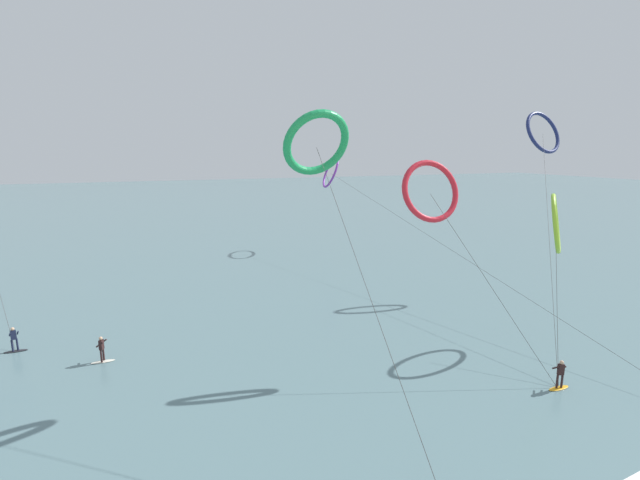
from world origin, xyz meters
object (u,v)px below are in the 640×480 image
object	(u,v)px
surfer_ivory	(102,351)
kite_crimson	(431,191)
kite_lime	(556,224)
kite_violet	(331,172)
kite_navy	(543,133)
surfer_charcoal	(14,341)
surfer_amber	(560,376)
kite_emerald	(317,144)

from	to	relation	value
surfer_ivory	kite_crimson	world-z (taller)	kite_crimson
kite_crimson	kite_lime	bearing A→B (deg)	-3.93
kite_crimson	kite_violet	xyz separation A→B (m)	(7.01, 32.68, -0.46)
kite_navy	kite_crimson	bearing A→B (deg)	-160.96
surfer_charcoal	surfer_amber	bearing A→B (deg)	-50.75
kite_violet	kite_lime	bearing A→B (deg)	11.17
surfer_amber	kite_emerald	world-z (taller)	kite_emerald
surfer_ivory	surfer_amber	world-z (taller)	same
kite_navy	kite_violet	world-z (taller)	kite_navy
kite_emerald	kite_crimson	bearing A→B (deg)	173.58
surfer_ivory	kite_navy	world-z (taller)	kite_navy
kite_emerald	kite_lime	size ratio (longest dim) A/B	1.48
surfer_amber	kite_lime	size ratio (longest dim) A/B	0.16
surfer_amber	kite_violet	distance (m)	40.27
surfer_ivory	kite_crimson	distance (m)	22.72
surfer_ivory	kite_crimson	xyz separation A→B (m)	(19.44, -6.34, 9.91)
kite_navy	kite_crimson	distance (m)	21.26
surfer_charcoal	kite_lime	size ratio (longest dim) A/B	0.16
kite_emerald	surfer_charcoal	bearing A→B (deg)	-35.27
kite_violet	surfer_ivory	bearing A→B (deg)	-38.38
surfer_amber	kite_lime	world-z (taller)	kite_lime
kite_emerald	kite_violet	bearing A→B (deg)	-119.55
surfer_charcoal	kite_lime	distance (m)	37.04
surfer_amber	kite_navy	xyz separation A→B (m)	(14.04, 15.70, 13.97)
surfer_charcoal	kite_violet	world-z (taller)	kite_violet
kite_emerald	kite_violet	size ratio (longest dim) A/B	0.32
surfer_ivory	kite_navy	distance (m)	40.71
surfer_ivory	kite_crimson	size ratio (longest dim) A/B	0.13
kite_emerald	kite_lime	xyz separation A→B (m)	(16.99, -0.95, -5.22)
kite_lime	kite_crimson	xyz separation A→B (m)	(-9.61, 0.86, 2.44)
surfer_amber	surfer_charcoal	xyz separation A→B (m)	(-29.63, 16.47, 0.00)
kite_lime	kite_navy	bearing A→B (deg)	7.51
kite_lime	kite_crimson	distance (m)	9.95
kite_lime	kite_crimson	world-z (taller)	kite_crimson
surfer_charcoal	kite_lime	xyz separation A→B (m)	(34.59, -10.93, 7.48)
surfer_charcoal	kite_emerald	bearing A→B (deg)	-51.23
surfer_charcoal	kite_crimson	distance (m)	28.70
kite_emerald	kite_navy	bearing A→B (deg)	-166.27
surfer_amber	surfer_charcoal	bearing A→B (deg)	166.96
surfer_charcoal	kite_navy	xyz separation A→B (m)	(43.66, -0.77, 13.97)
kite_violet	kite_crimson	bearing A→B (deg)	-5.37
kite_navy	kite_lime	size ratio (longest dim) A/B	1.65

